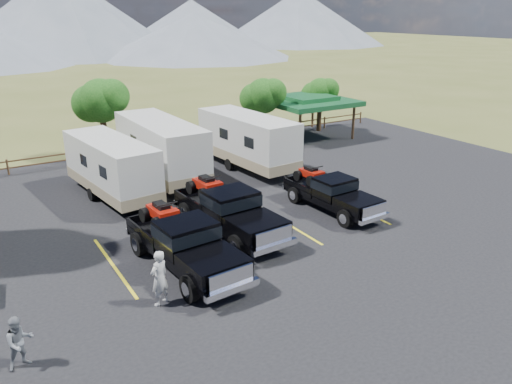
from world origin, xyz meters
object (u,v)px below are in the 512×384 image
pavilion (308,101)px  trailer_left (112,168)px  trailer_right (247,141)px  rig_right (331,192)px  trailer_center (161,149)px  person_a (159,278)px  rig_left (184,242)px  person_b (19,342)px  rig_center (228,209)px

pavilion → trailer_left: size_ratio=0.69×
trailer_left → trailer_right: size_ratio=0.94×
pavilion → rig_right: bearing=-122.6°
trailer_right → pavilion: bearing=25.8°
trailer_center → person_a: (-4.92, -12.30, -0.82)m
rig_right → trailer_center: (-5.29, 8.70, 0.88)m
rig_left → trailer_center: trailer_center is taller
pavilion → person_b: 28.72m
trailer_left → pavilion: bearing=11.5°
pavilion → rig_left: bearing=-139.1°
rig_left → rig_right: bearing=6.5°
person_a → rig_center: bearing=-163.3°
pavilion → trailer_left: 17.69m
trailer_right → person_b: (-14.65, -12.62, -0.95)m
rig_right → trailer_left: bearing=137.1°
trailer_center → person_b: trailer_center is taller
rig_right → trailer_right: bearing=87.0°
trailer_center → rig_left: bearing=-108.1°
trailer_left → trailer_center: bearing=17.0°
trailer_left → person_a: 11.00m
trailer_right → person_b: size_ratio=6.12×
pavilion → rig_right: pavilion is taller
pavilion → rig_right: size_ratio=1.07×
trailer_left → rig_center: bearing=-73.3°
rig_right → trailer_center: bearing=118.7°
rig_center → trailer_center: 8.42m
trailer_left → trailer_right: 8.65m
trailer_center → person_b: (-9.31, -13.24, -1.02)m
trailer_right → person_a: trailer_right is taller
rig_center → person_a: size_ratio=3.47×
pavilion → trailer_right: bearing=-149.8°
rig_left → rig_center: rig_center is taller
rig_left → trailer_left: size_ratio=0.75×
pavilion → rig_center: 18.64m
rig_right → trailer_left: (-8.56, 7.25, 0.70)m
person_a → person_b: (-4.38, -0.94, -0.20)m
rig_left → trailer_center: (3.19, 10.34, 0.75)m
pavilion → person_a: pavilion is taller
rig_left → person_a: (-1.73, -1.96, -0.07)m
person_a → person_b: size_ratio=1.26×
trailer_left → trailer_right: (8.61, 0.83, 0.11)m
rig_right → person_b: rig_right is taller
rig_center → rig_right: rig_center is taller
trailer_left → trailer_right: bearing=-1.4°
pavilion → trailer_center: trailer_center is taller
pavilion → trailer_left: bearing=-161.6°
rig_left → trailer_right: trailer_right is taller
rig_left → trailer_left: trailer_left is taller
trailer_left → trailer_right: trailer_right is taller
rig_right → person_b: size_ratio=3.72×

